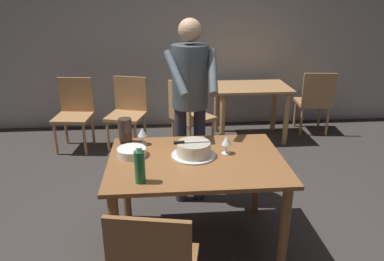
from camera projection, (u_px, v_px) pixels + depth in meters
ground_plane at (196, 242)px, 3.01m from camera, size 14.00×14.00×0.00m
back_wall at (177, 34)px, 5.28m from camera, size 10.00×0.12×2.70m
main_dining_table at (196, 173)px, 2.78m from camera, size 1.31×0.94×0.75m
cake_on_platter at (194, 150)px, 2.78m from camera, size 0.34×0.34×0.11m
cake_knife at (184, 142)px, 2.75m from camera, size 0.27×0.04×0.02m
plate_stack at (132, 152)px, 2.79m from camera, size 0.22×0.22×0.06m
wine_glass_near at (142, 133)px, 2.97m from camera, size 0.08×0.08×0.14m
wine_glass_far at (226, 141)px, 2.80m from camera, size 0.08×0.08×0.14m
water_bottle at (140, 166)px, 2.37m from camera, size 0.07×0.07×0.25m
hurricane_lamp at (125, 131)px, 3.00m from camera, size 0.11×0.11×0.21m
person_cutting_cake at (190, 93)px, 3.26m from camera, size 0.46×0.57×1.72m
background_table at (251, 98)px, 4.97m from camera, size 1.00×0.70×0.74m
background_chair_0 at (74, 111)px, 4.69m from camera, size 0.49×0.49×0.90m
background_chair_1 at (315, 100)px, 5.17m from camera, size 0.48×0.48×0.90m
background_chair_2 at (128, 110)px, 4.74m from camera, size 0.55×0.55×0.90m
background_chair_3 at (188, 114)px, 4.59m from camera, size 0.61×0.61×0.90m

